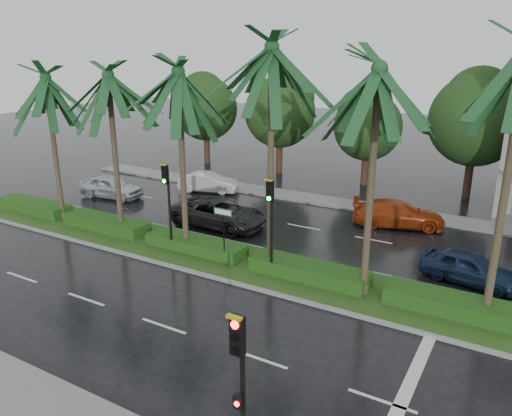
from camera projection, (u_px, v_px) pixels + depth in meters
The scene contains 17 objects.
ground at pixel (237, 274), 22.12m from camera, with size 120.00×120.00×0.00m, color black.
near_sidewalk at pixel (40, 412), 13.70m from camera, with size 40.00×2.40×0.12m, color slate.
far_sidewalk at pixel (336, 203), 31.99m from camera, with size 40.00×2.00×0.12m, color slate.
median at pixel (249, 264), 22.92m from camera, with size 36.00×4.00×0.15m.
hedge at pixel (249, 257), 22.81m from camera, with size 35.20×1.40×0.60m.
lane_markings at pixel (295, 294), 20.32m from camera, with size 34.00×13.06×0.01m.
palm_row at pixel (223, 82), 21.02m from camera, with size 26.30×4.20×10.27m.
signal_near at pixel (241, 393), 10.76m from camera, with size 0.34×0.45×4.36m.
signal_median_left at pixel (167, 195), 23.34m from camera, with size 0.34×0.42×4.36m.
signal_median_right at pixel (271, 214), 20.73m from camera, with size 0.34×0.42×4.36m.
street_sign at pixel (223, 222), 22.34m from camera, with size 0.95×0.09×2.60m.
bg_trees at pixel (365, 115), 35.21m from camera, with size 33.08×5.89×8.51m.
car_silver at pixel (111, 187), 33.09m from camera, with size 4.35×1.75×1.48m, color silver.
car_white at pixel (208, 182), 34.40m from camera, with size 4.07×1.42×1.34m, color silver.
car_darkgrey at pixel (219, 213), 27.78m from camera, with size 5.53×2.55×1.54m, color black.
car_red at pixel (398, 214), 27.79m from camera, with size 5.01×2.04×1.45m, color #A03611.
car_blue at pixel (470, 268), 21.11m from camera, with size 4.04×1.62×1.38m, color #172846.
Camera 1 is at (10.79, -17.02, 9.63)m, focal length 35.00 mm.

